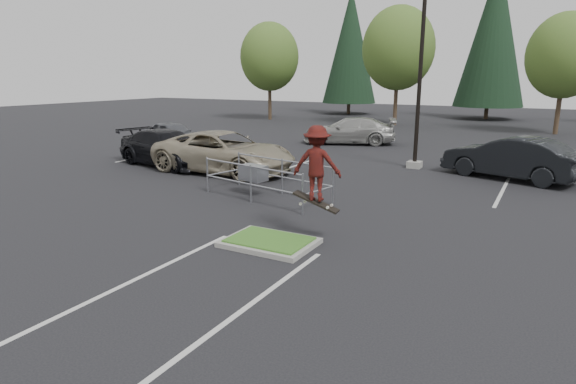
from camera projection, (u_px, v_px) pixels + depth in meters
The scene contains 16 objects.
ground at pixel (269, 245), 11.98m from camera, with size 120.00×120.00×0.00m, color black.
grass_median at pixel (269, 242), 11.97m from camera, with size 2.20×1.60×0.16m.
stall_lines at pixel (322, 190), 17.74m from camera, with size 22.62×17.60×0.01m.
light_pole at pixel (421, 65), 20.88m from camera, with size 0.70×0.60×10.12m.
decid_a at pixel (270, 59), 44.67m from camera, with size 5.44×5.44×8.91m.
decid_b at pixel (398, 51), 39.35m from camera, with size 5.89×5.89×9.64m.
decid_c at pixel (565, 58), 33.31m from camera, with size 5.12×5.12×8.38m.
conif_a at pixel (350, 46), 50.91m from camera, with size 5.72×5.72×13.00m.
conif_b at pixel (494, 34), 44.58m from camera, with size 6.38×6.38×14.50m.
cart_corral at pixel (256, 173), 16.70m from camera, with size 4.72×2.52×1.27m.
skateboarder at pixel (317, 164), 12.00m from camera, with size 1.34×0.95×2.17m.
car_l_tan at pixel (224, 152), 20.78m from camera, with size 2.93×6.36×1.77m, color tan.
car_l_black at pixel (167, 148), 22.33m from camera, with size 2.30×5.66×1.64m, color black.
car_l_grey at pixel (172, 135), 27.93m from camera, with size 1.78×4.43×1.51m, color #53555B.
car_r_charc at pixel (511, 158), 19.45m from camera, with size 1.83×5.25×1.73m, color black.
car_far_silver at pixel (351, 131), 29.45m from camera, with size 2.26×5.57×1.62m, color #A8A7A2.
Camera 1 is at (5.88, -9.70, 4.11)m, focal length 30.00 mm.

